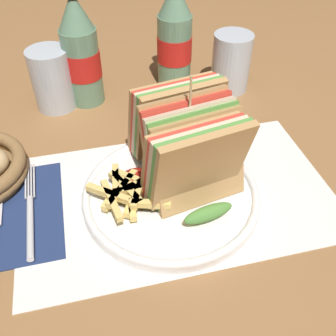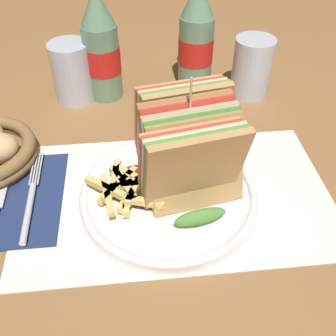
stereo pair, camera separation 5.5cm
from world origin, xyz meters
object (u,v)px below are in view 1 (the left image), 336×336
club_sandwich (187,144)px  fork (30,216)px  coke_bottle_near (81,53)px  glass_near (231,66)px  plate_main (171,193)px  coke_bottle_far (175,38)px  glass_far (52,79)px

club_sandwich → fork: (-0.22, -0.02, -0.07)m
club_sandwich → coke_bottle_near: 0.30m
coke_bottle_near → glass_near: coke_bottle_near is taller
club_sandwich → plate_main: bearing=-143.6°
coke_bottle_near → coke_bottle_far: same height
glass_near → glass_far: size_ratio=1.00×
club_sandwich → glass_near: bearing=57.3°
plate_main → club_sandwich: 0.08m
glass_far → fork: bearing=-99.2°
glass_near → fork: bearing=-145.2°
club_sandwich → fork: bearing=-176.0°
glass_near → plate_main: bearing=-124.7°
plate_main → glass_far: glass_far is taller
coke_bottle_near → glass_far: 0.07m
coke_bottle_near → plate_main: bearing=-72.3°
coke_bottle_far → glass_near: bearing=-22.6°
coke_bottle_near → coke_bottle_far: (0.18, 0.02, 0.00)m
glass_far → coke_bottle_near: bearing=6.5°
club_sandwich → glass_far: (-0.18, 0.27, -0.02)m
club_sandwich → glass_near: club_sandwich is taller
coke_bottle_near → glass_near: size_ratio=2.02×
coke_bottle_far → glass_far: coke_bottle_far is taller
club_sandwich → glass_far: bearing=123.6°
plate_main → coke_bottle_near: coke_bottle_near is taller
coke_bottle_near → club_sandwich: bearing=-66.3°
club_sandwich → coke_bottle_far: 0.30m
club_sandwich → glass_near: (0.16, 0.25, -0.03)m
club_sandwich → fork: club_sandwich is taller
plate_main → glass_near: (0.19, 0.27, 0.04)m
coke_bottle_far → glass_far: size_ratio=2.02×
coke_bottle_far → fork: bearing=-132.3°
coke_bottle_far → plate_main: bearing=-105.1°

